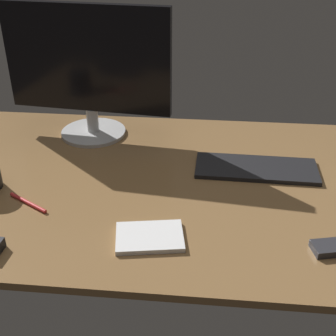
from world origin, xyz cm
name	(u,v)px	position (x,y,z in cm)	size (l,w,h in cm)	color
desk	(159,184)	(0.00, 0.00, 1.00)	(140.00, 84.00, 2.00)	olive
monitor	(88,68)	(-25.01, 27.19, 24.36)	(52.13, 21.06, 41.64)	silver
keyboard	(256,168)	(26.96, 8.39, 2.62)	(34.49, 13.72, 1.23)	black
notepad	(150,237)	(0.67, -25.25, 2.59)	(15.31, 10.75, 1.18)	white
pen	(28,203)	(-31.99, -14.50, 2.49)	(0.98, 0.98, 13.33)	red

